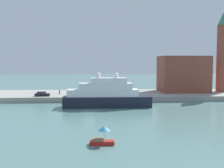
% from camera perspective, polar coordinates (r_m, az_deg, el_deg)
% --- Properties ---
extents(ground, '(400.00, 400.00, 0.00)m').
position_cam_1_polar(ground, '(70.00, -4.53, -5.52)').
color(ground, slate).
extents(quay_dock, '(110.00, 23.38, 1.57)m').
position_cam_1_polar(quay_dock, '(97.28, -4.20, -2.23)').
color(quay_dock, gray).
rests_on(quay_dock, ground).
extents(large_yacht, '(23.33, 4.84, 11.52)m').
position_cam_1_polar(large_yacht, '(76.75, -1.20, -2.25)').
color(large_yacht, black).
rests_on(large_yacht, ground).
extents(small_motorboat, '(3.62, 1.82, 2.75)m').
position_cam_1_polar(small_motorboat, '(42.82, -1.93, -10.41)').
color(small_motorboat, '#B22319').
rests_on(small_motorboat, ground).
extents(harbor_building, '(16.07, 12.61, 12.44)m').
position_cam_1_polar(harbor_building, '(104.05, 13.84, 1.97)').
color(harbor_building, brown).
rests_on(harbor_building, quay_dock).
extents(bell_tower, '(3.80, 3.80, 27.37)m').
position_cam_1_polar(bell_tower, '(107.72, 20.98, 6.46)').
color(bell_tower, brown).
rests_on(bell_tower, quay_dock).
extents(parked_car, '(4.48, 1.70, 1.39)m').
position_cam_1_polar(parked_car, '(90.45, -13.61, -1.97)').
color(parked_car, black).
rests_on(parked_car, quay_dock).
extents(person_figure, '(0.36, 0.36, 1.61)m').
position_cam_1_polar(person_figure, '(94.76, -10.32, -1.53)').
color(person_figure, '#334C8C').
rests_on(person_figure, quay_dock).
extents(mooring_bollard, '(0.47, 0.47, 0.71)m').
position_cam_1_polar(mooring_bollard, '(87.29, -0.50, -2.23)').
color(mooring_bollard, black).
rests_on(mooring_bollard, quay_dock).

